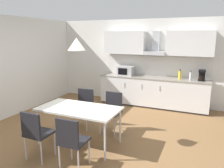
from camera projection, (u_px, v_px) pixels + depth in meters
ground_plane at (87, 138)px, 4.53m from camera, size 7.36×8.85×0.02m
wall_back at (133, 61)px, 6.94m from camera, size 5.89×0.10×2.57m
kitchen_counter at (152, 92)px, 6.51m from camera, size 3.17×0.64×0.88m
backsplash_tile at (156, 66)px, 6.61m from camera, size 3.15×0.02×0.59m
upper_wall_cabinets at (156, 43)px, 6.33m from camera, size 3.15×0.40×0.68m
microwave at (126, 71)px, 6.72m from camera, size 0.48×0.35×0.28m
coffee_maker at (202, 75)px, 5.89m from camera, size 0.18×0.19×0.30m
bottle_yellow at (180, 75)px, 6.12m from camera, size 0.08×0.08×0.28m
bottle_white at (190, 76)px, 5.98m from camera, size 0.06×0.06×0.26m
dining_table at (79, 110)px, 4.14m from camera, size 1.54×0.81×0.73m
chair_far_right at (112, 108)px, 4.74m from camera, size 0.41×0.41×0.87m
chair_near_left at (36, 131)px, 3.61m from camera, size 0.40×0.40×0.87m
chair_far_left at (84, 104)px, 5.02m from camera, size 0.43×0.43×0.87m
chair_near_right at (71, 138)px, 3.34m from camera, size 0.41×0.41×0.87m
pendant_lamp at (76, 44)px, 3.88m from camera, size 0.32×0.32×0.22m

